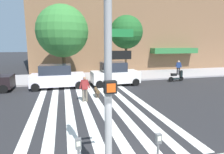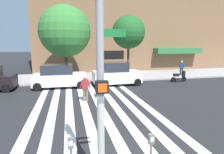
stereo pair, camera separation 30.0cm
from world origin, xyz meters
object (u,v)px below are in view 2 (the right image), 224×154
object	(u,v)px
parking_meter_second_along	(151,152)
pedestrian_dog_walker	(85,87)
parked_scooter	(179,77)
dog_on_leash	(98,91)
parked_car_behind_first	(59,77)
street_tree_nearest	(65,31)
parked_car_third_in_line	(116,74)
traffic_light_pole	(101,52)
street_tree_middle	(129,32)
pedestrian_bystander	(182,67)

from	to	relation	value
parking_meter_second_along	pedestrian_dog_walker	world-z (taller)	pedestrian_dog_walker
parked_scooter	dog_on_leash	bearing A→B (deg)	-157.26
parking_meter_second_along	parked_scooter	bearing A→B (deg)	55.53
parked_car_behind_first	street_tree_nearest	bearing A→B (deg)	77.87
parked_car_behind_first	parked_car_third_in_line	size ratio (longest dim) A/B	1.03
parking_meter_second_along	street_tree_nearest	bearing A→B (deg)	97.96
traffic_light_pole	pedestrian_dog_walker	size ratio (longest dim) A/B	3.54
parking_meter_second_along	street_tree_middle	distance (m)	15.61
dog_on_leash	parked_car_third_in_line	bearing A→B (deg)	57.72
parked_car_third_in_line	street_tree_middle	distance (m)	4.73
traffic_light_pole	parking_meter_second_along	size ratio (longest dim) A/B	4.26
parking_meter_second_along	pedestrian_dog_walker	bearing A→B (deg)	96.67
parking_meter_second_along	dog_on_leash	xyz separation A→B (m)	(-0.01, 8.87, -0.59)
parked_scooter	dog_on_leash	world-z (taller)	parked_scooter
parked_scooter	traffic_light_pole	bearing A→B (deg)	-128.56
traffic_light_pole	parked_car_third_in_line	size ratio (longest dim) A/B	1.36
street_tree_middle	parked_car_third_in_line	bearing A→B (deg)	-129.68
parking_meter_second_along	street_tree_nearest	xyz separation A→B (m)	(-2.13, 15.25, 3.81)
parked_car_behind_first	parked_car_third_in_line	world-z (taller)	parked_car_third_in_line
parked_car_behind_first	street_tree_nearest	xyz separation A→B (m)	(0.60, 2.78, 3.88)
parked_car_third_in_line	dog_on_leash	bearing A→B (deg)	-122.28
traffic_light_pole	parking_meter_second_along	distance (m)	2.78
parking_meter_second_along	dog_on_leash	bearing A→B (deg)	90.09
traffic_light_pole	pedestrian_dog_walker	bearing A→B (deg)	87.98
street_tree_middle	traffic_light_pole	bearing A→B (deg)	-110.01
parked_car_behind_first	pedestrian_dog_walker	distance (m)	4.79
traffic_light_pole	parking_meter_second_along	xyz separation A→B (m)	(1.21, -0.21, -2.49)
parked_car_behind_first	parked_scooter	xyz separation A→B (m)	(11.29, -0.00, -0.47)
parked_car_third_in_line	traffic_light_pole	bearing A→B (deg)	-105.80
dog_on_leash	pedestrian_bystander	world-z (taller)	pedestrian_bystander
parking_meter_second_along	street_tree_nearest	size ratio (longest dim) A/B	0.19
street_tree_middle	dog_on_leash	distance (m)	8.25
parked_car_third_in_line	street_tree_middle	bearing A→B (deg)	50.32
pedestrian_bystander	parked_scooter	bearing A→B (deg)	-126.18
street_tree_nearest	parking_meter_second_along	bearing A→B (deg)	-82.04
parked_scooter	pedestrian_dog_walker	xyz separation A→B (m)	(-9.49, -4.44, 0.45)
dog_on_leash	pedestrian_bystander	distance (m)	12.35
parked_car_third_in_line	parking_meter_second_along	bearing A→B (deg)	-100.25
parked_car_behind_first	dog_on_leash	size ratio (longest dim) A/B	3.80
street_tree_middle	parked_car_behind_first	bearing A→B (deg)	-162.48
parking_meter_second_along	street_tree_middle	xyz separation A→B (m)	(4.03, 14.60, 3.77)
parked_scooter	parked_car_third_in_line	bearing A→B (deg)	-180.00
street_tree_nearest	pedestrian_bystander	world-z (taller)	street_tree_nearest
traffic_light_pole	street_tree_middle	bearing A→B (deg)	69.99
parking_meter_second_along	parked_car_behind_first	xyz separation A→B (m)	(-2.73, 12.47, -0.08)
parking_meter_second_along	pedestrian_dog_walker	size ratio (longest dim) A/B	0.83
street_tree_nearest	pedestrian_dog_walker	xyz separation A→B (m)	(1.20, -7.22, -3.91)
parked_car_third_in_line	street_tree_middle	xyz separation A→B (m)	(1.77, 2.13, 3.83)
street_tree_nearest	street_tree_middle	bearing A→B (deg)	-5.99
dog_on_leash	pedestrian_bystander	size ratio (longest dim) A/B	0.70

